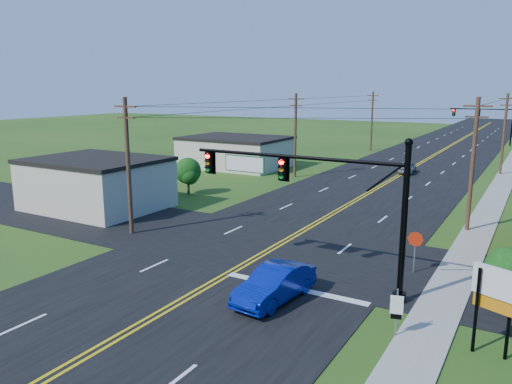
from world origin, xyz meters
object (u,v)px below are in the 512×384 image
Objects in this scene: signal_mast_far at (484,118)px; route_sign at (397,309)px; stop_sign at (415,243)px; blue_car at (275,285)px; signal_mast_main at (311,190)px.

signal_mast_far is 5.48× the size of route_sign.
stop_sign reaches higher than route_sign.
route_sign is at bearing -0.09° from blue_car.
signal_mast_main reaches higher than blue_car.
blue_car is 2.39× the size of route_sign.
signal_mast_main is 1.03× the size of signal_mast_far.
route_sign is (5.67, -0.61, 0.38)m from blue_car.
stop_sign is at bearing 44.43° from signal_mast_main.
route_sign reaches higher than blue_car.
signal_mast_far reaches higher than stop_sign.
signal_mast_main reaches higher than route_sign.
signal_mast_far is 2.30× the size of blue_car.
signal_mast_far is 68.10m from stop_sign.
signal_mast_far is at bearing 80.14° from route_sign.
signal_mast_main is 6.61m from stop_sign.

